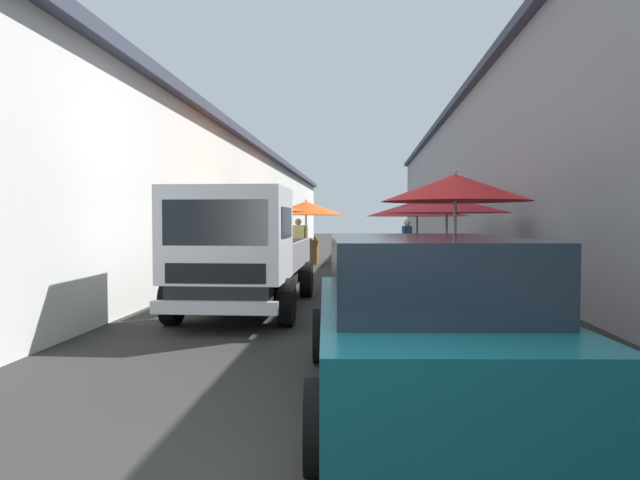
% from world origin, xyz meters
% --- Properties ---
extents(ground, '(90.00, 90.00, 0.00)m').
position_xyz_m(ground, '(13.50, 0.00, 0.00)').
color(ground, '#282826').
extents(building_left_whitewash, '(49.80, 7.50, 4.39)m').
position_xyz_m(building_left_whitewash, '(15.75, 7.19, 2.20)').
color(building_left_whitewash, silver).
rests_on(building_left_whitewash, ground).
extents(building_right_concrete, '(49.80, 7.50, 5.99)m').
position_xyz_m(building_right_concrete, '(15.75, -7.19, 3.01)').
color(building_right_concrete, gray).
rests_on(building_right_concrete, ground).
extents(fruit_stall_far_left, '(2.68, 2.68, 2.26)m').
position_xyz_m(fruit_stall_far_left, '(10.54, 2.53, 1.78)').
color(fruit_stall_far_left, '#9E9EA3').
rests_on(fruit_stall_far_left, ground).
extents(fruit_stall_near_left, '(2.25, 2.25, 2.36)m').
position_xyz_m(fruit_stall_near_left, '(5.95, -1.59, 1.79)').
color(fruit_stall_near_left, '#9E9EA3').
rests_on(fruit_stall_near_left, ground).
extents(fruit_stall_mid_lane, '(2.72, 2.72, 2.16)m').
position_xyz_m(fruit_stall_mid_lane, '(9.56, -2.06, 1.71)').
color(fruit_stall_mid_lane, '#9E9EA3').
rests_on(fruit_stall_mid_lane, ground).
extents(fruit_stall_near_right, '(2.79, 2.79, 2.32)m').
position_xyz_m(fruit_stall_near_right, '(17.08, 1.82, 1.83)').
color(fruit_stall_near_right, '#9E9EA3').
rests_on(fruit_stall_near_right, ground).
extents(fruit_stall_far_right, '(2.78, 2.78, 2.19)m').
position_xyz_m(fruit_stall_far_right, '(12.54, -1.68, 1.71)').
color(fruit_stall_far_right, '#9E9EA3').
rests_on(fruit_stall_far_right, ground).
extents(hatchback_car, '(4.02, 2.15, 1.45)m').
position_xyz_m(hatchback_car, '(2.33, -0.72, 0.74)').
color(hatchback_car, '#0F4C56').
rests_on(hatchback_car, ground).
extents(delivery_truck, '(4.93, 1.99, 2.08)m').
position_xyz_m(delivery_truck, '(6.31, 1.80, 1.04)').
color(delivery_truck, black).
rests_on(delivery_truck, ground).
extents(vendor_by_crates, '(0.61, 0.35, 1.61)m').
position_xyz_m(vendor_by_crates, '(15.05, -1.62, 0.92)').
color(vendor_by_crates, '#665B4C').
rests_on(vendor_by_crates, ground).
extents(vendor_in_shade, '(0.27, 0.64, 1.63)m').
position_xyz_m(vendor_in_shade, '(15.68, 1.95, 0.94)').
color(vendor_in_shade, '#232328').
rests_on(vendor_in_shade, ground).
extents(parked_scooter, '(1.69, 0.37, 1.14)m').
position_xyz_m(parked_scooter, '(8.39, -2.99, 0.45)').
color(parked_scooter, black).
rests_on(parked_scooter, ground).
extents(plastic_stool, '(0.30, 0.30, 0.43)m').
position_xyz_m(plastic_stool, '(14.72, 2.44, 0.33)').
color(plastic_stool, '#194CB2').
rests_on(plastic_stool, ground).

